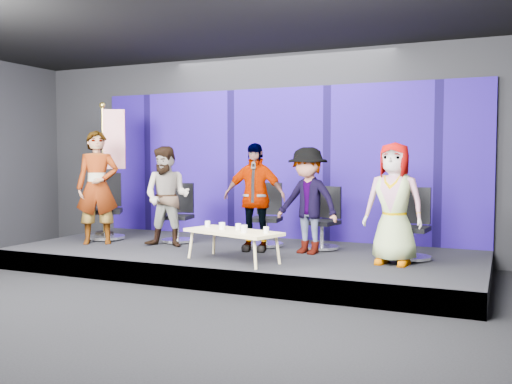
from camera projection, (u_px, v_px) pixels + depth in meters
ground at (149, 309)px, 6.41m from camera, size 10.00×10.00×0.00m
room_walls at (146, 91)px, 6.26m from camera, size 10.02×8.02×3.51m
riser at (243, 259)px, 8.68m from camera, size 7.00×3.00×0.30m
backdrop at (278, 163)px, 9.92m from camera, size 7.00×0.08×2.60m
chair_a at (107, 218)px, 9.77m from camera, size 0.88×0.88×1.13m
panelist_a at (97, 187)px, 9.23m from camera, size 0.80×0.73×1.84m
chair_b at (179, 223)px, 9.44m from camera, size 0.63×0.63×0.98m
panelist_b at (167, 197)px, 8.93m from camera, size 0.86×0.72×1.58m
chair_c at (267, 225)px, 9.02m from camera, size 0.64×0.64×1.00m
panelist_c at (254, 197)px, 8.53m from camera, size 1.00×0.53×1.62m
chair_d at (324, 229)px, 8.72m from camera, size 0.66×0.66×0.96m
panelist_d at (308, 201)px, 8.29m from camera, size 1.11×0.80×1.55m
chair_e at (412, 236)px, 7.84m from camera, size 0.61×0.61×0.99m
panelist_e at (394, 204)px, 7.46m from camera, size 0.83×0.58×1.60m
coffee_table at (233, 233)px, 7.69m from camera, size 1.48×0.96×0.42m
mug_a at (208, 224)px, 8.06m from camera, size 0.07×0.07×0.09m
mug_b at (222, 226)px, 7.77m from camera, size 0.08×0.08×0.10m
mug_c at (238, 227)px, 7.75m from camera, size 0.07×0.07×0.09m
mug_d at (244, 229)px, 7.45m from camera, size 0.09×0.09×0.10m
mug_e at (266, 230)px, 7.40m from camera, size 0.07×0.07×0.09m
flag_stand at (110, 166)px, 9.94m from camera, size 0.52×0.34×2.36m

